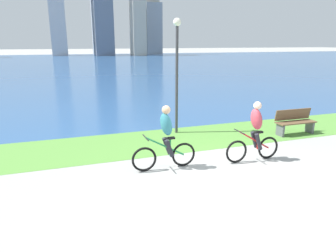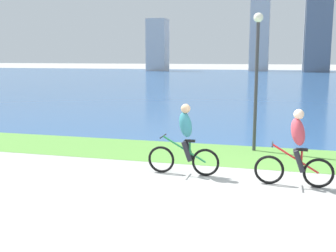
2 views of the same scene
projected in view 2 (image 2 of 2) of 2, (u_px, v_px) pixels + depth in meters
The scene contains 7 objects.
ground_plane at pixel (235, 192), 8.64m from camera, with size 300.00×300.00×0.00m, color #9E9E99.
grass_strip_bayside at pixel (247, 156), 11.79m from camera, with size 120.00×2.71×0.01m, color #59933D.
bay_water_surface at pixel (274, 80), 50.12m from camera, with size 300.00×77.81×0.00m, color #2D568C.
cyclist_lead at pixel (185, 140), 9.83m from camera, with size 1.74×0.52×1.70m.
cyclist_trailing at pixel (296, 148), 8.94m from camera, with size 1.68×0.52×1.69m.
lamppost_tall at pixel (257, 62), 12.07m from camera, with size 0.28×0.28×4.02m.
city_skyline_far_shore at pixel (315, 13), 75.57m from camera, with size 46.98×11.97×27.26m.
Camera 2 is at (0.84, -8.37, 2.78)m, focal length 44.59 mm.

